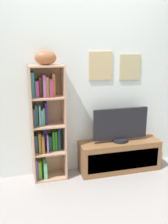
# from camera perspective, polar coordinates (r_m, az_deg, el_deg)

# --- Properties ---
(ground) EXTENTS (5.20, 5.20, 0.04)m
(ground) POSITION_cam_1_polar(r_m,az_deg,el_deg) (2.80, 5.79, -23.17)
(ground) COLOR gray
(back_wall) EXTENTS (4.80, 0.08, 2.57)m
(back_wall) POSITION_cam_1_polar(r_m,az_deg,el_deg) (3.30, -0.42, 7.81)
(back_wall) COLOR silver
(back_wall) RESTS_ON ground
(bookshelf) EXTENTS (0.42, 0.27, 1.47)m
(bookshelf) POSITION_cam_1_polar(r_m,az_deg,el_deg) (3.20, -8.78, -2.77)
(bookshelf) COLOR tan
(bookshelf) RESTS_ON ground
(football) EXTENTS (0.27, 0.20, 0.17)m
(football) POSITION_cam_1_polar(r_m,az_deg,el_deg) (3.03, -8.79, 12.17)
(football) COLOR #935735
(football) RESTS_ON bookshelf
(tv_stand) EXTENTS (1.12, 0.34, 0.43)m
(tv_stand) POSITION_cam_1_polar(r_m,az_deg,el_deg) (3.57, 8.05, -9.81)
(tv_stand) COLOR brown
(tv_stand) RESTS_ON ground
(television) EXTENTS (0.76, 0.22, 0.47)m
(television) POSITION_cam_1_polar(r_m,az_deg,el_deg) (3.40, 8.32, -3.02)
(television) COLOR black
(television) RESTS_ON tv_stand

